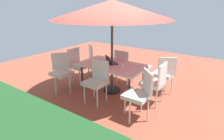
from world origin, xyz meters
TOP-DOWN VIEW (x-y plane):
  - ground_plane at (0.00, 0.00)m, footprint 10.00×10.00m
  - dining_table at (0.00, 0.00)m, footprint 1.72×1.01m
  - patio_umbrella at (0.00, 0.00)m, footprint 2.81×2.81m
  - chair_southwest at (-1.12, -0.68)m, footprint 0.58×0.59m
  - chair_west at (-1.16, -0.01)m, footprint 0.46×0.46m
  - chair_southeast at (1.12, -0.69)m, footprint 0.58×0.58m
  - chair_north at (-0.02, 0.64)m, footprint 0.46×0.47m
  - chair_northeast at (1.12, 0.68)m, footprint 0.58×0.58m
  - chair_east at (1.18, 0.03)m, footprint 0.46×0.46m
  - chair_northwest at (-1.13, 0.69)m, footprint 0.59×0.59m
  - chair_south at (0.03, -0.64)m, footprint 0.46×0.46m
  - laptop at (0.07, -0.04)m, footprint 0.40×0.38m
  - cup at (-0.35, 0.08)m, footprint 0.07×0.07m

SIDE VIEW (x-z plane):
  - ground_plane at x=0.00m, z-range -0.02..0.00m
  - chair_southwest at x=-1.12m, z-range 0.06..1.04m
  - chair_west at x=-1.16m, z-range 0.06..1.04m
  - chair_southeast at x=1.12m, z-range 0.06..1.04m
  - chair_north at x=-0.02m, z-range 0.06..1.04m
  - chair_northeast at x=1.12m, z-range 0.06..1.04m
  - chair_east at x=1.18m, z-range 0.06..1.04m
  - chair_northwest at x=-1.13m, z-range 0.06..1.04m
  - chair_south at x=0.03m, z-range 0.06..1.04m
  - dining_table at x=0.00m, z-range 0.31..1.05m
  - laptop at x=0.07m, z-range 0.67..0.89m
  - cup at x=-0.35m, z-range 0.73..0.83m
  - patio_umbrella at x=0.00m, z-range 0.91..3.18m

